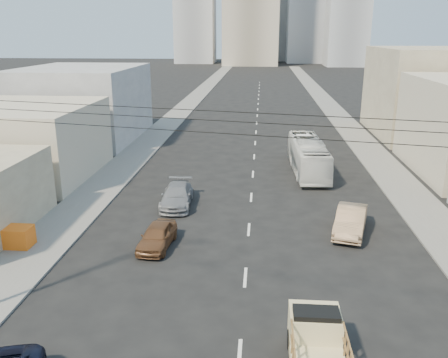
# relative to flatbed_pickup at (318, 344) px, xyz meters

# --- Properties ---
(sidewalk_left) EXTENTS (3.50, 180.00, 0.12)m
(sidewalk_left) POSITION_rel_flatbed_pickup_xyz_m (-14.55, 68.58, -1.03)
(sidewalk_left) COLOR slate
(sidewalk_left) RESTS_ON ground
(sidewalk_right) EXTENTS (3.50, 180.00, 0.12)m
(sidewalk_right) POSITION_rel_flatbed_pickup_xyz_m (8.95, 68.58, -1.03)
(sidewalk_right) COLOR slate
(sidewalk_right) RESTS_ON ground
(lane_dashes) EXTENTS (0.15, 104.00, 0.01)m
(lane_dashes) POSITION_rel_flatbed_pickup_xyz_m (-2.80, 51.58, -1.09)
(lane_dashes) COLOR silver
(lane_dashes) RESTS_ON ground
(flatbed_pickup) EXTENTS (1.95, 4.41, 1.90)m
(flatbed_pickup) POSITION_rel_flatbed_pickup_xyz_m (0.00, 0.00, 0.00)
(flatbed_pickup) COLOR beige
(flatbed_pickup) RESTS_ON ground
(city_bus) EXTENTS (2.93, 10.58, 2.92)m
(city_bus) POSITION_rel_flatbed_pickup_xyz_m (1.91, 25.62, 0.37)
(city_bus) COLOR silver
(city_bus) RESTS_ON ground
(sedan_brown) EXTENTS (1.90, 4.06, 1.34)m
(sedan_brown) POSITION_rel_flatbed_pickup_xyz_m (-7.89, 9.69, -0.42)
(sedan_brown) COLOR brown
(sedan_brown) RESTS_ON ground
(sedan_tan) EXTENTS (2.85, 5.05, 1.58)m
(sedan_tan) POSITION_rel_flatbed_pickup_xyz_m (3.34, 12.60, -0.31)
(sedan_tan) COLOR tan
(sedan_tan) RESTS_ON ground
(sedan_grey) EXTENTS (2.29, 5.10, 1.45)m
(sedan_grey) POSITION_rel_flatbed_pickup_xyz_m (-7.95, 16.45, -0.37)
(sedan_grey) COLOR gray
(sedan_grey) RESTS_ON ground
(overhead_wires) EXTENTS (23.01, 5.02, 0.72)m
(overhead_wires) POSITION_rel_flatbed_pickup_xyz_m (-2.80, 0.08, 7.87)
(overhead_wires) COLOR black
(overhead_wires) RESTS_ON ground
(crate_stack) EXTENTS (1.80, 1.20, 1.14)m
(crate_stack) POSITION_rel_flatbed_pickup_xyz_m (-15.80, 8.93, -0.40)
(crate_stack) COLOR orange
(crate_stack) RESTS_ON sidewalk_left
(bldg_right_far) EXTENTS (12.00, 16.00, 10.00)m
(bldg_right_far) POSITION_rel_flatbed_pickup_xyz_m (17.20, 42.58, 3.91)
(bldg_right_far) COLOR tan
(bldg_right_far) RESTS_ON ground
(bldg_left_mid) EXTENTS (11.00, 12.00, 6.00)m
(bldg_left_mid) POSITION_rel_flatbed_pickup_xyz_m (-21.80, 22.58, 1.91)
(bldg_left_mid) COLOR #C2B59C
(bldg_left_mid) RESTS_ON ground
(bldg_left_far) EXTENTS (12.00, 16.00, 8.00)m
(bldg_left_far) POSITION_rel_flatbed_pickup_xyz_m (-22.30, 37.58, 2.91)
(bldg_left_far) COLOR gray
(bldg_left_far) RESTS_ON ground
(midrise_ne) EXTENTS (16.00, 16.00, 40.00)m
(midrise_ne) POSITION_rel_flatbed_pickup_xyz_m (15.20, 183.58, 18.91)
(midrise_ne) COLOR #94969C
(midrise_ne) RESTS_ON ground
(midrise_nw) EXTENTS (15.00, 15.00, 34.00)m
(midrise_nw) POSITION_rel_flatbed_pickup_xyz_m (-28.80, 178.58, 15.91)
(midrise_nw) COLOR #94969C
(midrise_nw) RESTS_ON ground
(midrise_back) EXTENTS (18.00, 18.00, 44.00)m
(midrise_back) POSITION_rel_flatbed_pickup_xyz_m (3.20, 198.58, 20.91)
(midrise_back) COLOR gray
(midrise_back) RESTS_ON ground
(midrise_east) EXTENTS (14.00, 14.00, 28.00)m
(midrise_east) POSITION_rel_flatbed_pickup_xyz_m (27.20, 163.58, 12.91)
(midrise_east) COLOR #94969C
(midrise_east) RESTS_ON ground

